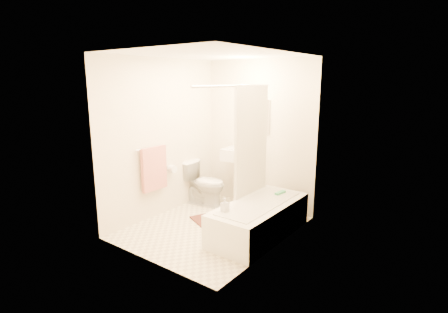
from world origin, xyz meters
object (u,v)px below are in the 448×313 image
Objects in this scene: bath_mat at (210,221)px; sink at (241,174)px; bathtub at (259,219)px; soap_bottle at (225,205)px; toilet at (204,183)px.

sink is at bearing 93.50° from bath_mat.
soap_bottle is at bearing -109.95° from bathtub.
sink is 1.54m from soap_bottle.
toilet is 1.32× the size of bath_mat.
bath_mat is 3.11× the size of soap_bottle.
toilet is 1.47m from bathtub.
toilet is at bearing 135.36° from bath_mat.
bathtub is (0.89, -0.85, -0.30)m from sink.
soap_bottle is (0.64, -0.47, 0.53)m from bath_mat.
toilet is at bearing 160.46° from bathtub.
sink is 0.66× the size of bathtub.
soap_bottle is at bearing -138.22° from toilet.
sink is 1.87× the size of bath_mat.
bath_mat is (0.05, -0.90, -0.52)m from sink.
bathtub is 0.64m from soap_bottle.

